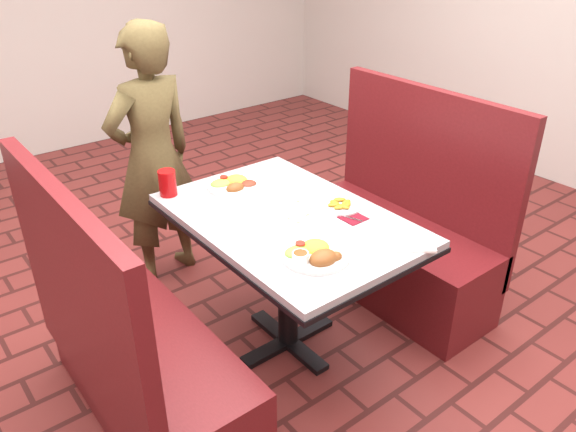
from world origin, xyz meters
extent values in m
plane|color=maroon|center=(0.00, 0.00, 0.00)|extent=(7.00, 7.00, 0.00)
cube|color=#ABADB0|center=(0.00, 0.00, 0.73)|extent=(0.80, 1.20, 0.03)
cube|color=black|center=(0.00, 0.00, 0.70)|extent=(0.81, 1.21, 0.02)
cylinder|color=black|center=(0.00, 0.00, 0.36)|extent=(0.10, 0.10, 0.69)
cube|color=black|center=(0.00, 0.00, 0.01)|extent=(0.55, 0.08, 0.03)
cube|color=black|center=(0.00, 0.00, 0.01)|extent=(0.08, 0.55, 0.03)
cube|color=maroon|center=(-0.75, 0.00, 0.23)|extent=(0.45, 1.20, 0.45)
cube|color=maroon|center=(-0.97, 0.00, 0.70)|extent=(0.06, 1.20, 0.95)
cube|color=maroon|center=(0.75, 0.00, 0.23)|extent=(0.45, 1.20, 0.45)
cube|color=maroon|center=(0.97, 0.00, 0.70)|extent=(0.06, 1.20, 0.95)
imported|color=brown|center=(-0.18, 1.01, 0.76)|extent=(0.60, 0.44, 1.51)
cylinder|color=white|center=(-0.13, -0.34, 0.76)|extent=(0.28, 0.28, 0.02)
ellipsoid|color=yellow|center=(-0.10, -0.31, 0.79)|extent=(0.11, 0.11, 0.05)
ellipsoid|color=#7CAC44|center=(-0.18, -0.29, 0.78)|extent=(0.11, 0.09, 0.04)
cylinder|color=red|center=(-0.15, -0.27, 0.79)|extent=(0.04, 0.04, 0.01)
ellipsoid|color=brown|center=(-0.14, -0.40, 0.80)|extent=(0.12, 0.09, 0.07)
ellipsoid|color=brown|center=(-0.09, -0.42, 0.79)|extent=(0.07, 0.05, 0.04)
cylinder|color=white|center=(-0.22, -0.35, 0.79)|extent=(0.07, 0.07, 0.04)
cylinder|color=brown|center=(-0.22, -0.35, 0.81)|extent=(0.05, 0.05, 0.01)
cylinder|color=white|center=(-0.02, 0.41, 0.76)|extent=(0.28, 0.28, 0.02)
ellipsoid|color=yellow|center=(0.01, 0.44, 0.79)|extent=(0.11, 0.11, 0.05)
ellipsoid|color=#7CAC44|center=(-0.07, 0.46, 0.78)|extent=(0.11, 0.09, 0.04)
cylinder|color=red|center=(-0.04, 0.48, 0.79)|extent=(0.04, 0.04, 0.01)
ellipsoid|color=maroon|center=(0.04, 0.37, 0.78)|extent=(0.08, 0.08, 0.03)
ellipsoid|color=brown|center=(-0.05, 0.36, 0.79)|extent=(0.09, 0.07, 0.05)
cylinder|color=white|center=(0.25, -0.09, 0.76)|extent=(0.19, 0.19, 0.01)
cube|color=maroon|center=(0.22, -0.20, 0.75)|extent=(0.11, 0.11, 0.00)
cube|color=silver|center=(0.20, -0.19, 0.76)|extent=(0.06, 0.13, 0.00)
cylinder|color=#AF0B0D|center=(-0.32, 0.54, 0.81)|extent=(0.09, 0.09, 0.13)
cube|color=white|center=(0.25, -0.51, 0.76)|extent=(0.24, 0.23, 0.01)
cube|color=silver|center=(-0.07, -0.33, 0.76)|extent=(0.08, 0.15, 0.00)
cube|color=silver|center=(-0.11, -0.37, 0.76)|extent=(0.02, 0.15, 0.00)
camera|label=1|loc=(-1.40, -1.78, 1.96)|focal=35.00mm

